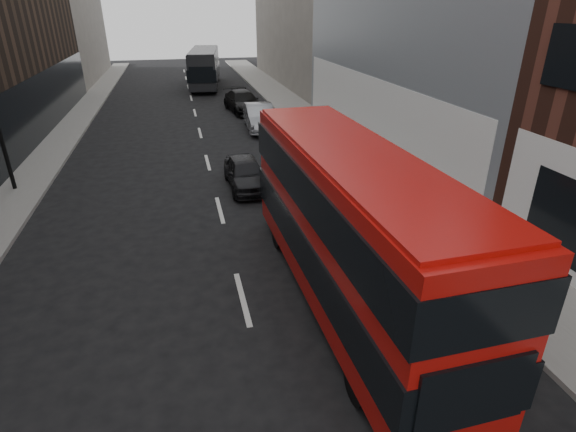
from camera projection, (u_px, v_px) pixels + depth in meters
sidewalk_right at (320, 129)px, 28.73m from camera, size 3.00×80.00×0.15m
sidewalk_left at (58, 145)px, 25.40m from camera, size 2.00×80.00×0.15m
building_left_far at (64, 13)px, 45.66m from camera, size 5.00×20.00×13.00m
red_bus at (349, 222)px, 11.20m from camera, size 2.68×10.45×4.20m
grey_bus at (205, 67)px, 43.16m from camera, size 3.84×10.89×3.46m
car_a at (245, 173)px, 19.40m from camera, size 1.67×3.96×1.34m
car_b at (260, 117)px, 28.51m from camera, size 1.86×4.87×1.58m
car_c at (243, 102)px, 33.30m from camera, size 2.72×5.37×1.49m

